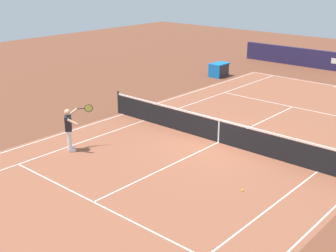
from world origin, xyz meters
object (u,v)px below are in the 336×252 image
at_px(tennis_net, 219,131).
at_px(tennis_player_near, 69,127).
at_px(equipment_cart_tarped, 219,70).
at_px(tennis_ball, 242,190).

bearing_deg(tennis_net, tennis_player_near, -40.45).
distance_m(tennis_net, tennis_player_near, 5.77).
height_order(tennis_net, equipment_cart_tarped, tennis_net).
bearing_deg(tennis_player_near, tennis_net, 139.55).
bearing_deg(tennis_net, equipment_cart_tarped, -144.94).
xyz_separation_m(tennis_net, tennis_ball, (2.89, 2.95, -0.46)).
bearing_deg(tennis_ball, tennis_player_near, -77.45).
height_order(tennis_ball, equipment_cart_tarped, equipment_cart_tarped).
relative_size(tennis_net, tennis_ball, 177.27).
distance_m(tennis_net, equipment_cart_tarped, 11.53).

